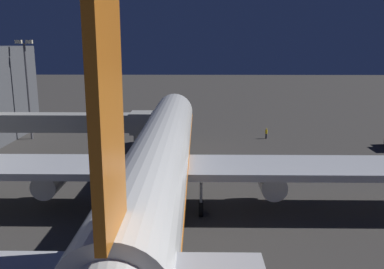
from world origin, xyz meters
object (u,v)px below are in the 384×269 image
Objects in this scene: traffic_cone_nose_starboard at (163,140)px; ground_crew_marshaller_fwd at (266,133)px; jet_bridge at (83,123)px; traffic_cone_nose_port at (188,140)px; airliner_at_gate at (160,157)px; apron_floodlight_mast at (27,82)px.

ground_crew_marshaller_fwd is at bearing -172.44° from traffic_cone_nose_starboard.
jet_bridge is 42.60× the size of traffic_cone_nose_starboard.
ground_crew_marshaller_fwd is 3.40× the size of traffic_cone_nose_port.
airliner_at_gate is 29.82m from traffic_cone_nose_starboard.
airliner_at_gate is 111.01× the size of traffic_cone_nose_starboard.
ground_crew_marshaller_fwd is 18.36m from traffic_cone_nose_starboard.
traffic_cone_nose_port is 1.00× the size of traffic_cone_nose_starboard.
apron_floodlight_mast is (13.01, -13.30, 4.42)m from jet_bridge.
airliner_at_gate is 29.82m from traffic_cone_nose_port.
apron_floodlight_mast reaches higher than traffic_cone_nose_starboard.
traffic_cone_nose_starboard is (2.20, -29.29, -5.19)m from airliner_at_gate.
airliner_at_gate is at bearing 129.54° from apron_floodlight_mast.
jet_bridge is at bearing -54.62° from airliner_at_gate.
jet_bridge is 42.60× the size of traffic_cone_nose_port.
apron_floodlight_mast reaches higher than traffic_cone_nose_port.
traffic_cone_nose_starboard is (4.40, 0.00, 0.00)m from traffic_cone_nose_port.
apron_floodlight_mast is 25.29m from traffic_cone_nose_starboard.
traffic_cone_nose_port is (-2.20, -29.29, -5.19)m from airliner_at_gate.
traffic_cone_nose_starboard is at bearing -85.70° from airliner_at_gate.
apron_floodlight_mast is 29.39m from traffic_cone_nose_port.
jet_bridge is at bearing 26.35° from ground_crew_marshaller_fwd.
jet_bridge is 1.37× the size of apron_floodlight_mast.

